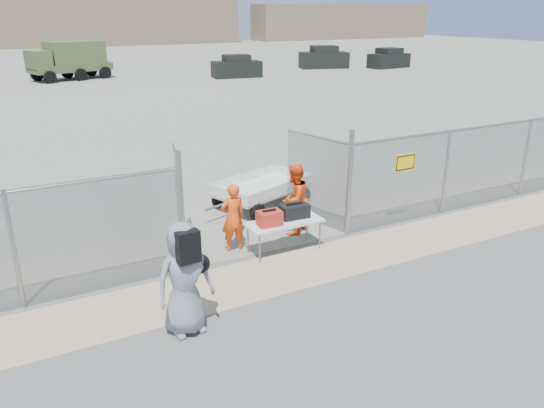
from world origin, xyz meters
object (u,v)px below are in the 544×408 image
utility_trailer (262,191)px  security_worker_right (294,199)px  security_worker_left (233,218)px  visitor (184,278)px  folding_table (284,236)px

utility_trailer → security_worker_right: bearing=-114.7°
security_worker_left → visitor: visitor is taller
folding_table → visitor: size_ratio=0.87×
security_worker_right → utility_trailer: security_worker_right is taller
security_worker_right → visitor: visitor is taller
utility_trailer → security_worker_left: bearing=-148.4°
folding_table → security_worker_left: security_worker_left is taller
folding_table → security_worker_right: bearing=47.7°
folding_table → utility_trailer: size_ratio=0.51×
security_worker_left → utility_trailer: (1.85, 2.27, -0.36)m
security_worker_left → utility_trailer: 2.95m
security_worker_left → utility_trailer: bearing=-127.3°
utility_trailer → visitor: bearing=-147.8°
folding_table → visitor: bearing=-146.9°
folding_table → utility_trailer: utility_trailer is taller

